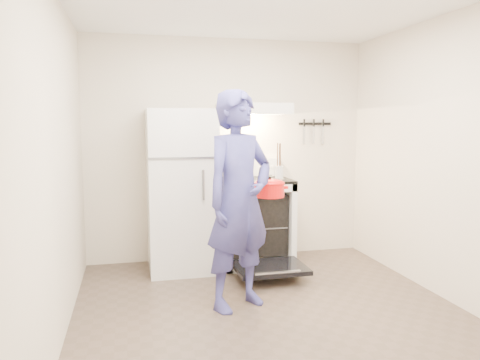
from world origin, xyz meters
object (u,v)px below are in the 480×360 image
(refrigerator, at_px, (181,190))
(tea_kettle, at_px, (231,165))
(stove_body, at_px, (255,222))
(person, at_px, (239,200))
(dutch_oven, at_px, (269,190))

(refrigerator, xyz_separation_m, tea_kettle, (0.59, 0.22, 0.23))
(refrigerator, bearing_deg, stove_body, 1.77)
(refrigerator, distance_m, tea_kettle, 0.67)
(stove_body, distance_m, tea_kettle, 0.69)
(person, bearing_deg, stove_body, 41.41)
(refrigerator, xyz_separation_m, dutch_oven, (0.72, -0.82, 0.10))
(stove_body, bearing_deg, dutch_oven, -96.10)
(dutch_oven, bearing_deg, stove_body, 83.90)
(person, bearing_deg, dutch_oven, 14.52)
(stove_body, height_order, dutch_oven, dutch_oven)
(tea_kettle, bearing_deg, dutch_oven, -82.75)
(refrigerator, distance_m, dutch_oven, 1.10)
(stove_body, xyz_separation_m, person, (-0.45, -1.17, 0.46))
(stove_body, bearing_deg, tea_kettle, 138.75)
(stove_body, xyz_separation_m, tea_kettle, (-0.22, 0.20, 0.62))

